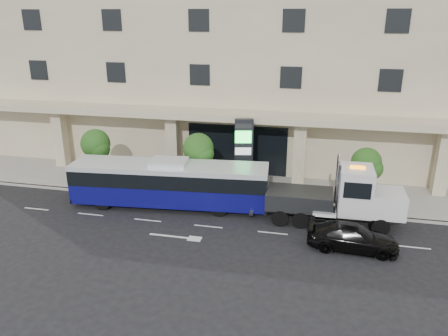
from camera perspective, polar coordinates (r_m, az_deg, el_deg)
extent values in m
plane|color=black|center=(28.63, -1.31, -6.30)|extent=(120.00, 120.00, 0.00)
cube|color=gray|center=(33.06, 0.73, -2.50)|extent=(120.00, 6.00, 0.15)
cube|color=gray|center=(30.37, -0.42, -4.57)|extent=(120.00, 0.30, 0.15)
cube|color=tan|center=(41.07, 3.88, 16.03)|extent=(60.00, 15.00, 20.00)
cube|color=tan|center=(33.22, 1.40, 6.88)|extent=(60.00, 2.80, 0.50)
cube|color=black|center=(35.12, 1.73, 2.42)|extent=(8.00, 0.12, 4.00)
cube|color=tan|center=(39.47, -20.58, 3.78)|extent=(0.90, 0.90, 4.90)
cube|color=tan|center=(35.14, -6.67, 3.08)|extent=(0.90, 0.90, 4.90)
cube|color=tan|center=(33.34, 9.83, 2.01)|extent=(0.90, 0.90, 4.90)
cube|color=tan|center=(34.48, 26.64, 0.75)|extent=(0.90, 0.90, 4.90)
cylinder|color=#422B19|center=(34.64, -16.17, 0.35)|extent=(0.14, 0.14, 2.80)
sphere|color=#124014|center=(34.14, -16.44, 3.07)|extent=(2.20, 2.20, 2.20)
sphere|color=#124014|center=(33.89, -16.02, 2.43)|extent=(1.65, 1.65, 1.65)
sphere|color=#124014|center=(34.56, -16.66, 2.55)|extent=(1.54, 1.54, 1.54)
cylinder|color=#422B19|center=(31.68, -3.32, -0.54)|extent=(0.14, 0.14, 2.94)
sphere|color=#124014|center=(31.11, -3.38, 2.59)|extent=(2.20, 2.20, 2.20)
sphere|color=#124014|center=(30.94, -2.84, 1.85)|extent=(1.65, 1.65, 1.65)
sphere|color=#124014|center=(31.50, -3.79, 1.99)|extent=(1.54, 1.54, 1.54)
cylinder|color=#422B19|center=(30.83, 17.76, -2.27)|extent=(0.14, 0.14, 2.73)
sphere|color=#124014|center=(30.28, 18.09, 0.68)|extent=(2.00, 2.00, 2.00)
sphere|color=#124014|center=(30.23, 18.72, -0.05)|extent=(1.50, 1.50, 1.50)
sphere|color=#124014|center=(30.56, 17.42, 0.15)|extent=(1.40, 1.40, 1.40)
cylinder|color=black|center=(30.45, -15.60, -4.29)|extent=(1.12, 0.42, 1.10)
cylinder|color=black|center=(32.41, -14.07, -2.68)|extent=(1.12, 0.42, 1.10)
cylinder|color=black|center=(28.42, -0.67, -5.28)|extent=(1.12, 0.42, 1.10)
cylinder|color=black|center=(30.51, -0.07, -3.48)|extent=(1.12, 0.42, 1.10)
cube|color=#0C0B5F|center=(29.90, -7.05, -3.10)|extent=(13.36, 3.89, 1.32)
cube|color=black|center=(29.48, -7.15, -1.04)|extent=(13.36, 3.94, 0.99)
cube|color=silver|center=(29.26, -7.20, 0.17)|extent=(13.36, 3.89, 0.33)
cube|color=silver|center=(29.15, -7.23, 0.78)|extent=(2.56, 1.96, 0.33)
cube|color=#2D3033|center=(32.29, -18.34, -3.30)|extent=(0.38, 2.74, 0.33)
cube|color=#2D3033|center=(29.27, 5.54, -4.73)|extent=(0.38, 2.74, 0.33)
cube|color=#2D3033|center=(28.19, 13.98, -5.61)|extent=(8.26, 1.04, 0.39)
cube|color=white|center=(28.17, 20.57, -4.28)|extent=(1.96, 2.25, 1.46)
cube|color=silver|center=(28.35, 22.51, -4.39)|extent=(0.10, 1.94, 1.17)
cube|color=white|center=(27.66, 16.76, -2.75)|extent=(1.96, 2.44, 2.82)
cube|color=black|center=(27.61, 18.75, -2.03)|extent=(0.12, 2.14, 1.17)
cylinder|color=silver|center=(26.50, 14.67, -2.97)|extent=(0.18, 0.18, 3.30)
cylinder|color=silver|center=(28.49, 14.53, -1.36)|extent=(0.18, 0.18, 3.30)
cube|color=#2D3033|center=(27.86, 9.81, -3.96)|extent=(4.10, 2.36, 1.07)
cube|color=#2D3033|center=(28.24, 5.01, -4.69)|extent=(1.56, 0.28, 0.21)
cube|color=#2D3033|center=(28.47, 3.81, -5.31)|extent=(0.26, 1.75, 0.17)
cube|color=orange|center=(27.16, 17.06, 0.10)|extent=(0.88, 0.35, 0.14)
cylinder|color=black|center=(27.67, 19.76, -7.28)|extent=(1.07, 0.32, 1.07)
cylinder|color=black|center=(29.50, 19.29, -5.53)|extent=(1.07, 0.32, 1.07)
cylinder|color=black|center=(27.34, 10.00, -6.69)|extent=(1.07, 0.32, 1.07)
cylinder|color=black|center=(29.19, 10.18, -4.95)|extent=(1.07, 0.32, 1.07)
cylinder|color=black|center=(27.38, 7.35, -6.50)|extent=(1.07, 0.32, 1.07)
cylinder|color=black|center=(29.23, 7.70, -4.77)|extent=(1.07, 0.32, 1.07)
imported|color=black|center=(25.60, 16.46, -8.68)|extent=(5.05, 2.21, 1.44)
cube|color=black|center=(31.65, 2.58, 1.72)|extent=(1.39, 0.71, 5.31)
cube|color=#26E94B|center=(31.01, 2.54, 4.07)|extent=(1.14, 0.30, 0.88)
cube|color=silver|center=(31.31, 2.51, 2.20)|extent=(1.14, 0.30, 0.53)
cube|color=#262628|center=(30.81, 2.56, 5.50)|extent=(1.14, 0.30, 0.35)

